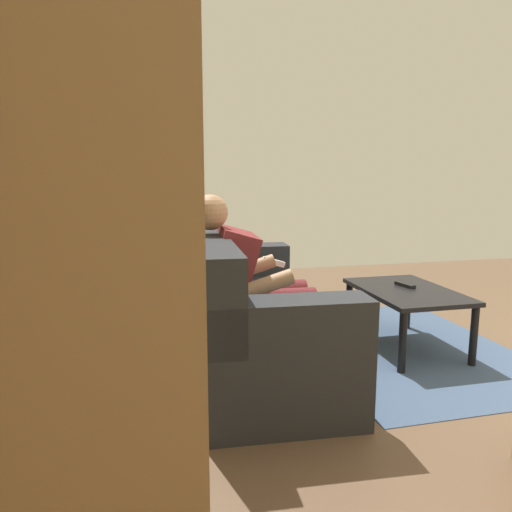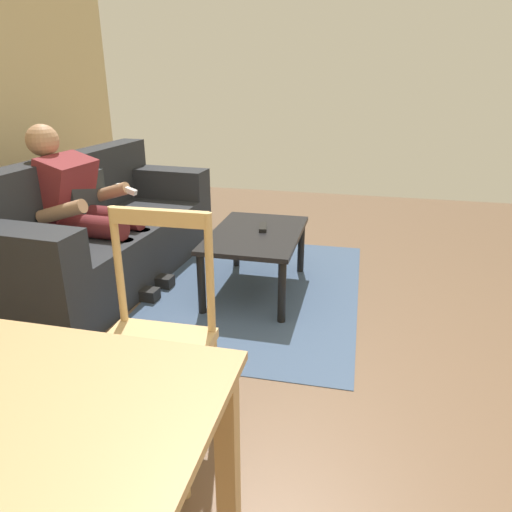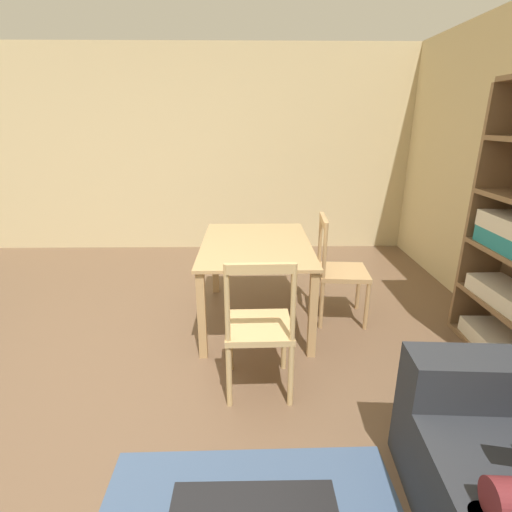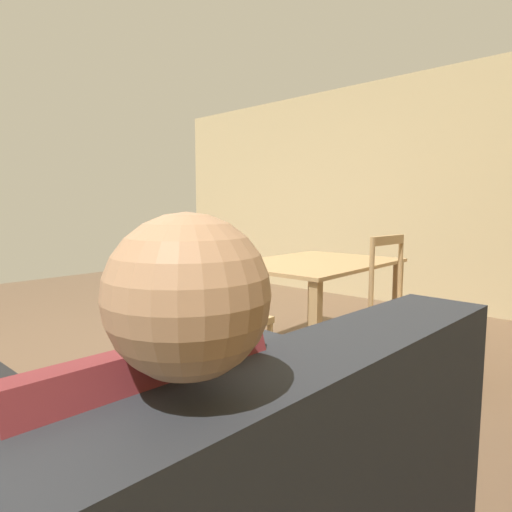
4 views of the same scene
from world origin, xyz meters
The scene contains 5 objects.
ground_plane centered at (0.00, 0.00, 0.00)m, with size 8.62×8.62×0.00m, color brown.
wall_side centered at (-3.31, 0.00, 1.30)m, with size 0.12×5.94×2.60m, color #C8B586.
dining_table centered at (-1.13, 0.85, 0.61)m, with size 1.28×0.92×0.72m.
dining_chair_near_wall centered at (-1.13, 1.58, 0.45)m, with size 0.45×0.45×0.94m.
dining_chair_facing_couch centered at (-0.16, 0.86, 0.46)m, with size 0.43×0.43×0.95m.
Camera 3 is at (2.01, 0.80, 1.70)m, focal length 27.30 mm.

